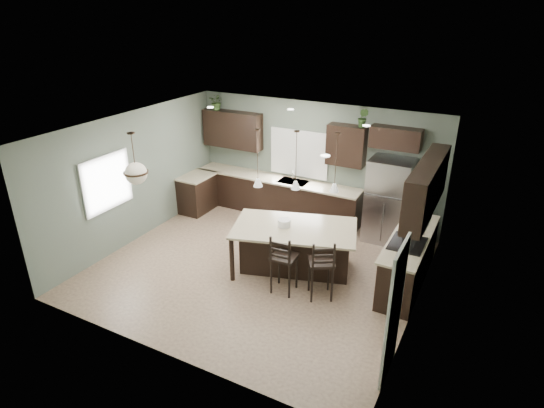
{
  "coord_description": "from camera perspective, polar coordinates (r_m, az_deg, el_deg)",
  "views": [
    {
      "loc": [
        3.84,
        -6.71,
        4.79
      ],
      "look_at": [
        0.1,
        0.4,
        1.25
      ],
      "focal_mm": 30.0,
      "sensor_mm": 36.0,
      "label": 1
    }
  ],
  "objects": [
    {
      "name": "pendant_left",
      "position": [
        8.22,
        -1.82,
        5.76
      ],
      "size": [
        0.17,
        0.17,
        1.1
      ],
      "primitive_type": null,
      "color": "white",
      "rests_on": "room_shell"
    },
    {
      "name": "fridge_header",
      "position": [
        9.83,
        15.27,
        7.98
      ],
      "size": [
        1.05,
        0.34,
        0.45
      ],
      "primitive_type": "cube",
      "color": "black",
      "rests_on": "room_shell"
    },
    {
      "name": "right_upper_cabs",
      "position": [
        8.16,
        18.87,
        2.08
      ],
      "size": [
        0.34,
        2.35,
        0.9
      ],
      "primitive_type": "cube",
      "color": "black",
      "rests_on": "room_shell"
    },
    {
      "name": "back_lower_cabs",
      "position": [
        11.17,
        0.59,
        0.92
      ],
      "size": [
        4.2,
        0.6,
        0.9
      ],
      "primitive_type": "cube",
      "color": "black",
      "rests_on": "ground"
    },
    {
      "name": "back_countertop",
      "position": [
        10.98,
        0.55,
        3.14
      ],
      "size": [
        4.2,
        0.66,
        0.04
      ],
      "primitive_type": "cube",
      "color": "#C1B991",
      "rests_on": "back_lower_cabs"
    },
    {
      "name": "right_countertop",
      "position": [
        8.59,
        16.99,
        -4.12
      ],
      "size": [
        0.66,
        2.35,
        0.04
      ],
      "primitive_type": "cube",
      "color": "#C1B991",
      "rests_on": "right_lower_cabs"
    },
    {
      "name": "window_left",
      "position": [
        9.59,
        -20.07,
        2.55
      ],
      "size": [
        0.02,
        1.1,
        1.0
      ],
      "primitive_type": "cube",
      "color": "white",
      "rests_on": "room_shell"
    },
    {
      "name": "back_upper_left",
      "position": [
        11.41,
        -4.97,
        9.29
      ],
      "size": [
        1.55,
        0.34,
        0.9
      ],
      "primitive_type": "cube",
      "color": "black",
      "rests_on": "room_shell"
    },
    {
      "name": "cooktop",
      "position": [
        8.34,
        16.62,
        -4.77
      ],
      "size": [
        0.58,
        0.75,
        0.02
      ],
      "primitive_type": "cube",
      "color": "black",
      "rests_on": "right_countertop"
    },
    {
      "name": "sink_inset",
      "position": [
        10.79,
        2.68,
        2.82
      ],
      "size": [
        0.7,
        0.45,
        0.01
      ],
      "primitive_type": "cube",
      "color": "gray",
      "rests_on": "back_countertop"
    },
    {
      "name": "faucet",
      "position": [
        10.71,
        2.62,
        3.49
      ],
      "size": [
        0.02,
        0.02,
        0.28
      ],
      "primitive_type": "cylinder",
      "color": "silver",
      "rests_on": "back_countertop"
    },
    {
      "name": "plant_back_left",
      "position": [
        11.47,
        -6.94,
        12.6
      ],
      "size": [
        0.37,
        0.33,
        0.4
      ],
      "primitive_type": "imported",
      "rotation": [
        0.0,
        0.0,
        0.06
      ],
      "color": "#365324",
      "rests_on": "back_upper_left"
    },
    {
      "name": "left_return_cabs",
      "position": [
        11.5,
        -9.37,
        1.29
      ],
      "size": [
        0.6,
        0.9,
        0.9
      ],
      "primitive_type": "cube",
      "color": "black",
      "rests_on": "ground"
    },
    {
      "name": "pendant_right",
      "position": [
        8.05,
        8.01,
        5.14
      ],
      "size": [
        0.17,
        0.17,
        1.1
      ],
      "primitive_type": null,
      "color": "white",
      "rests_on": "room_shell"
    },
    {
      "name": "wall_oven_front",
      "position": [
        8.62,
        14.38,
        -7.28
      ],
      "size": [
        0.01,
        0.72,
        0.6
      ],
      "primitive_type": "cube",
      "color": "gray",
      "rests_on": "right_lower_cabs"
    },
    {
      "name": "refrigerator",
      "position": [
        10.06,
        14.41,
        0.4
      ],
      "size": [
        0.9,
        0.74,
        1.85
      ],
      "primitive_type": "cube",
      "color": "#9A9BA3",
      "rests_on": "ground"
    },
    {
      "name": "microwave",
      "position": [
        8.06,
        17.8,
        -1.12
      ],
      "size": [
        0.4,
        0.75,
        0.4
      ],
      "primitive_type": "cube",
      "color": "gray",
      "rests_on": "right_upper_cabs"
    },
    {
      "name": "right_lower_cabs",
      "position": [
        8.81,
        16.76,
        -6.85
      ],
      "size": [
        0.6,
        2.35,
        0.9
      ],
      "primitive_type": "cube",
      "color": "black",
      "rests_on": "ground"
    },
    {
      "name": "pantry_door",
      "position": [
        6.45,
        15.09,
        -12.97
      ],
      "size": [
        0.04,
        0.82,
        2.04
      ],
      "primitive_type": "cube",
      "color": "white",
      "rests_on": "ground"
    },
    {
      "name": "plant_back_right",
      "position": [
        9.89,
        11.36,
        10.56
      ],
      "size": [
        0.25,
        0.22,
        0.41
      ],
      "primitive_type": "imported",
      "rotation": [
        0.0,
        0.0,
        -0.19
      ],
      "color": "#2E4D21",
      "rests_on": "back_upper_right"
    },
    {
      "name": "bar_stool_center",
      "position": [
        8.13,
        1.54,
        -7.41
      ],
      "size": [
        0.45,
        0.45,
        1.16
      ],
      "primitive_type": "cube",
      "rotation": [
        0.0,
        0.0,
        0.05
      ],
      "color": "black",
      "rests_on": "ground"
    },
    {
      "name": "window_back",
      "position": [
        10.85,
        3.43,
        6.36
      ],
      "size": [
        1.35,
        0.02,
        1.0
      ],
      "primitive_type": "cube",
      "color": "white",
      "rests_on": "room_shell"
    },
    {
      "name": "back_upper_right",
      "position": [
        10.18,
        9.32,
        7.27
      ],
      "size": [
        0.85,
        0.34,
        0.9
      ],
      "primitive_type": "cube",
      "color": "black",
      "rests_on": "room_shell"
    },
    {
      "name": "room_shell",
      "position": [
        8.32,
        -1.89,
        1.98
      ],
      "size": [
        6.0,
        6.0,
        6.0
      ],
      "color": "#5E6B5D",
      "rests_on": "ground"
    },
    {
      "name": "ground",
      "position": [
        9.09,
        -1.75,
        -8.01
      ],
      "size": [
        6.0,
        6.0,
        0.0
      ],
      "primitive_type": "plane",
      "color": "#9E8466",
      "rests_on": "ground"
    },
    {
      "name": "bar_stool_right",
      "position": [
        8.02,
        6.17,
        -8.0
      ],
      "size": [
        0.59,
        0.59,
        1.17
      ],
      "primitive_type": "cube",
      "rotation": [
        0.0,
        0.0,
        0.53
      ],
      "color": "black",
      "rests_on": "ground"
    },
    {
      "name": "pendant_center",
      "position": [
        8.1,
        3.05,
        5.48
      ],
      "size": [
        0.17,
        0.17,
        1.1
      ],
      "primitive_type": null,
      "color": "white",
      "rests_on": "room_shell"
    },
    {
      "name": "left_return_countertop",
      "position": [
        11.32,
        -9.44,
        3.47
      ],
      "size": [
        0.66,
        0.96,
        0.04
      ],
      "primitive_type": "cube",
      "color": "#C1B991",
      "rests_on": "left_return_cabs"
    },
    {
      "name": "kitchen_island",
      "position": [
        8.83,
        2.8,
        -5.61
      ],
      "size": [
        2.6,
        1.94,
        0.92
      ],
      "primitive_type": "cube",
      "rotation": [
        0.0,
        0.0,
        0.3
      ],
      "color": "black",
      "rests_on": "ground"
    },
    {
      "name": "chandelier",
      "position": [
        8.31,
        -16.92,
        5.48
      ],
      "size": [
        0.44,
        0.44,
        0.95
      ],
      "primitive_type": null,
      "color": "beige",
      "rests_on": "room_shell"
    },
    {
      "name": "serving_dish",
      "position": [
        8.6,
        1.55,
        -2.4
      ],
      "size": [
        0.24,
        0.24,
        0.14
      ],
      "primitive_type": "cylinder",
      "color": "silver",
      "rests_on": "kitchen_island"
    }
  ]
}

